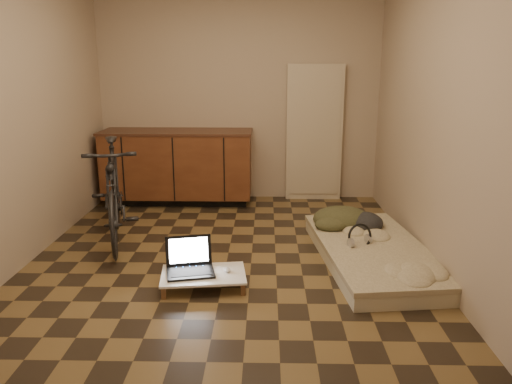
{
  "coord_description": "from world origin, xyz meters",
  "views": [
    {
      "loc": [
        0.35,
        -4.34,
        1.73
      ],
      "look_at": [
        0.25,
        0.14,
        0.55
      ],
      "focal_mm": 35.0,
      "sensor_mm": 36.0,
      "label": 1
    }
  ],
  "objects_px": {
    "bicycle": "(113,187)",
    "futon": "(373,253)",
    "lap_desk": "(203,275)",
    "laptop": "(190,265)"
  },
  "relations": [
    {
      "from": "bicycle",
      "to": "futon",
      "type": "relative_size",
      "value": 0.89
    },
    {
      "from": "bicycle",
      "to": "lap_desk",
      "type": "bearing_deg",
      "value": -61.39
    },
    {
      "from": "lap_desk",
      "to": "laptop",
      "type": "height_order",
      "value": "laptop"
    },
    {
      "from": "bicycle",
      "to": "lap_desk",
      "type": "height_order",
      "value": "bicycle"
    },
    {
      "from": "futon",
      "to": "lap_desk",
      "type": "height_order",
      "value": "futon"
    },
    {
      "from": "futon",
      "to": "laptop",
      "type": "distance_m",
      "value": 1.63
    },
    {
      "from": "lap_desk",
      "to": "laptop",
      "type": "relative_size",
      "value": 1.63
    },
    {
      "from": "bicycle",
      "to": "laptop",
      "type": "distance_m",
      "value": 1.38
    },
    {
      "from": "futon",
      "to": "laptop",
      "type": "bearing_deg",
      "value": -168.88
    },
    {
      "from": "laptop",
      "to": "bicycle",
      "type": "bearing_deg",
      "value": 119.05
    }
  ]
}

